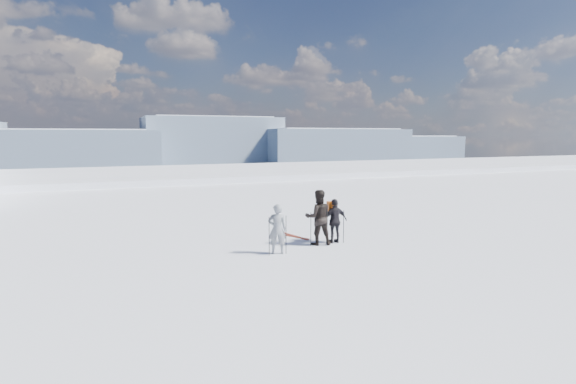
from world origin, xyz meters
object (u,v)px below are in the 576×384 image
object	(u,v)px
skier_grey	(277,229)
skier_pack	(335,221)
skis_loose	(292,236)
skier_dark	(318,217)

from	to	relation	value
skier_grey	skier_pack	size ratio (longest dim) A/B	1.03
skier_pack	skis_loose	size ratio (longest dim) A/B	0.92
skier_dark	skier_pack	size ratio (longest dim) A/B	1.22
skier_dark	skier_pack	xyz separation A→B (m)	(0.64, -0.00, -0.17)
skier_dark	skis_loose	xyz separation A→B (m)	(-0.34, 1.50, -0.92)
skier_grey	skis_loose	world-z (taller)	skier_grey
skier_pack	skis_loose	bearing A→B (deg)	-56.15
skier_dark	skier_grey	bearing A→B (deg)	31.97
skis_loose	skier_dark	bearing A→B (deg)	-77.10
skier_pack	skier_grey	bearing A→B (deg)	14.59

